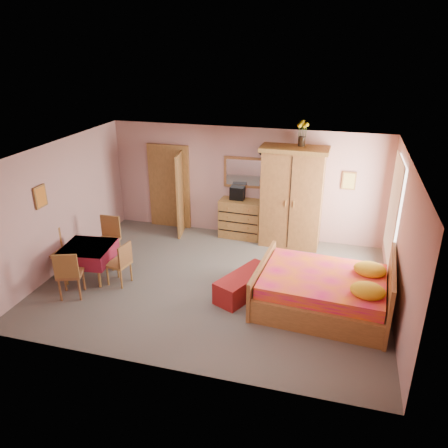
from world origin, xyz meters
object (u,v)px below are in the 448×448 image
(stereo, at_px, (237,193))
(chair_east, at_px, (118,263))
(sunflower_vase, at_px, (302,133))
(chair_south, at_px, (70,273))
(bed, at_px, (323,281))
(chest_of_drawers, at_px, (241,219))
(chair_west, at_px, (58,253))
(bench, at_px, (244,284))
(wardrobe, at_px, (292,197))
(chair_north, at_px, (107,240))
(wall_mirror, at_px, (244,172))
(floor_lamp, at_px, (262,196))
(dining_table, at_px, (89,262))

(stereo, height_order, chair_east, stereo)
(sunflower_vase, distance_m, chair_south, 5.47)
(bed, bearing_deg, chest_of_drawers, 133.22)
(chair_west, bearing_deg, bench, 117.22)
(wardrobe, height_order, chair_south, wardrobe)
(chair_west, bearing_deg, chair_north, 159.81)
(wall_mirror, relative_size, stereo, 2.84)
(floor_lamp, relative_size, bench, 1.64)
(stereo, distance_m, floor_lamp, 0.58)
(chair_south, height_order, chair_east, chair_south)
(bed, distance_m, bench, 1.45)
(chest_of_drawers, distance_m, floor_lamp, 0.76)
(chair_west, bearing_deg, floor_lamp, 152.07)
(bench, bearing_deg, wardrobe, 77.90)
(bench, xyz_separation_m, dining_table, (-3.11, -0.20, 0.13))
(chest_of_drawers, height_order, chair_east, chest_of_drawers)
(wall_mirror, distance_m, bench, 3.11)
(bench, relative_size, chair_west, 1.43)
(stereo, bearing_deg, chair_south, -123.72)
(wall_mirror, xyz_separation_m, chair_north, (-2.44, -2.20, -1.06))
(sunflower_vase, distance_m, chair_north, 4.73)
(wall_mirror, height_order, sunflower_vase, sunflower_vase)
(bed, distance_m, chair_south, 4.56)
(chest_of_drawers, height_order, chair_west, chest_of_drawers)
(bed, distance_m, chair_north, 4.56)
(chair_west, bearing_deg, bed, 115.77)
(bench, bearing_deg, chair_south, -163.87)
(wall_mirror, xyz_separation_m, chair_south, (-2.40, -3.61, -1.08))
(dining_table, bearing_deg, chair_west, 178.91)
(dining_table, bearing_deg, floor_lamp, 43.78)
(sunflower_vase, distance_m, chair_east, 4.67)
(wall_mirror, relative_size, chair_north, 0.96)
(floor_lamp, relative_size, chair_east, 2.42)
(dining_table, bearing_deg, chair_north, 89.24)
(wardrobe, relative_size, chair_west, 2.58)
(dining_table, relative_size, chair_east, 1.08)
(bench, bearing_deg, chair_west, -177.21)
(wardrobe, relative_size, bench, 1.80)
(bed, bearing_deg, dining_table, -174.03)
(chair_east, bearing_deg, chest_of_drawers, -23.74)
(wall_mirror, xyz_separation_m, bed, (2.08, -2.79, -1.02))
(floor_lamp, distance_m, chair_north, 3.62)
(bench, relative_size, chair_east, 1.47)
(wall_mirror, relative_size, bench, 0.73)
(chest_of_drawers, distance_m, chair_west, 4.14)
(bench, height_order, dining_table, dining_table)
(bench, bearing_deg, chair_north, 170.42)
(stereo, height_order, floor_lamp, floor_lamp)
(floor_lamp, relative_size, wardrobe, 0.91)
(chair_east, bearing_deg, chair_west, 96.38)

